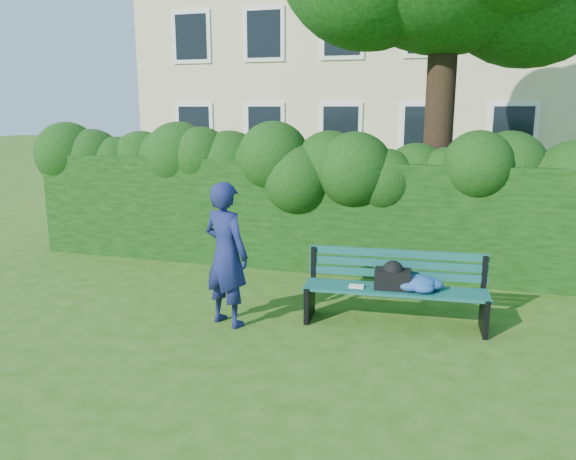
% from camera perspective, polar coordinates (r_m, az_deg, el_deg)
% --- Properties ---
extents(ground, '(80.00, 80.00, 0.00)m').
position_cam_1_polar(ground, '(7.58, -1.33, -7.97)').
color(ground, '#295411').
rests_on(ground, ground).
extents(apartment_building, '(16.00, 8.08, 12.00)m').
position_cam_1_polar(apartment_building, '(21.13, 11.38, 21.25)').
color(apartment_building, beige).
rests_on(apartment_building, ground).
extents(hedge, '(10.00, 1.00, 1.80)m').
position_cam_1_polar(hedge, '(9.38, 2.84, 1.69)').
color(hedge, black).
rests_on(hedge, ground).
extents(park_bench, '(2.25, 0.72, 0.89)m').
position_cam_1_polar(park_bench, '(7.03, 11.30, -5.50)').
color(park_bench, '#0D4239').
rests_on(park_bench, ground).
extents(man_reading, '(0.76, 0.63, 1.78)m').
position_cam_1_polar(man_reading, '(6.84, -6.31, -2.47)').
color(man_reading, navy).
rests_on(man_reading, ground).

